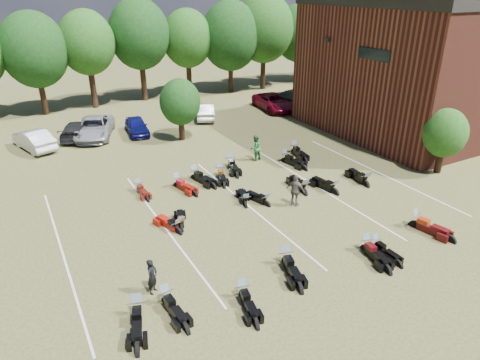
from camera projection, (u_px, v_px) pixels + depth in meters
ground at (323, 216)px, 23.30m from camera, size 160.00×160.00×0.00m
car_1 at (34, 140)px, 32.40m from camera, size 2.95×4.93×1.53m
car_2 at (94, 128)px, 34.97m from camera, size 4.51×6.34×1.61m
car_3 at (77, 130)px, 34.87m from camera, size 3.68×5.08×1.37m
car_4 at (137, 126)px, 35.80m from camera, size 2.12×4.23×1.38m
car_5 at (206, 111)px, 39.88m from camera, size 3.25×4.72×1.47m
car_6 at (274, 102)px, 42.66m from camera, size 3.26×5.97×1.59m
car_7 at (291, 97)px, 44.41m from camera, size 2.80×5.74×1.61m
person_black at (152, 276)px, 17.20m from camera, size 0.67×0.66×1.56m
person_green at (255, 148)px, 30.27m from camera, size 1.05×0.90×1.88m
person_grey at (296, 190)px, 23.98m from camera, size 0.94×1.20×1.90m
motorcycle_0 at (138, 316)px, 16.24m from camera, size 1.44×2.51×1.33m
motorcycle_1 at (167, 305)px, 16.82m from camera, size 0.90×2.32×1.27m
motorcycle_2 at (243, 298)px, 17.16m from camera, size 1.11×2.29×1.22m
motorcycle_3 at (285, 265)px, 19.19m from camera, size 1.42×2.58×1.37m
motorcycle_4 at (375, 250)px, 20.32m from camera, size 0.72×2.06×1.13m
motorcycle_5 at (365, 251)px, 20.18m from camera, size 1.15×2.43×1.30m
motorcycle_6 at (415, 227)px, 22.20m from camera, size 1.31×2.63×1.40m
motorcycle_7 at (178, 233)px, 21.68m from camera, size 1.38×2.32×1.23m
motorcycle_8 at (182, 230)px, 21.98m from camera, size 1.22×2.15×1.14m
motorcycle_9 at (245, 206)px, 24.31m from camera, size 1.25×2.18×1.16m
motorcycle_10 at (266, 206)px, 24.36m from camera, size 1.25×2.22×1.18m
motorcycle_11 at (304, 194)px, 25.75m from camera, size 1.20×2.58×1.39m
motorcycle_12 at (365, 186)px, 26.76m from camera, size 1.15×2.59×1.39m
motorcycle_13 at (334, 194)px, 25.76m from camera, size 1.17×2.59×1.39m
motorcycle_14 at (139, 191)px, 26.06m from camera, size 0.72×2.05×1.13m
motorcycle_15 at (177, 187)px, 26.59m from camera, size 1.33×2.43×1.29m
motorcycle_16 at (195, 179)px, 27.63m from camera, size 1.39×2.60×1.38m
motorcycle_17 at (220, 176)px, 28.08m from camera, size 1.38×2.40×1.28m
motorcycle_18 at (230, 167)px, 29.56m from camera, size 1.37×2.58×1.37m
motorcycle_19 at (294, 153)px, 31.90m from camera, size 1.15×2.53×1.36m
motorcycle_20 at (285, 162)px, 30.30m from camera, size 1.24×2.56×1.37m
brick_building at (459, 60)px, 37.90m from camera, size 25.40×15.20×10.70m
tree_line at (138, 40)px, 43.31m from camera, size 56.00×6.00×9.79m
young_tree_near_building at (445, 133)px, 27.56m from camera, size 2.80×2.80×4.16m
young_tree_midfield at (180, 102)px, 33.46m from camera, size 3.20×3.20×4.70m
parking_lines at (248, 205)px, 24.36m from camera, size 20.10×14.00×0.01m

